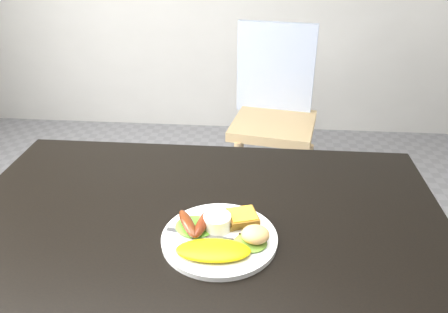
{
  "coord_description": "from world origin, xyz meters",
  "views": [
    {
      "loc": [
        0.13,
        -0.85,
        1.38
      ],
      "look_at": [
        0.05,
        0.05,
        0.9
      ],
      "focal_mm": 35.0,
      "sensor_mm": 36.0,
      "label": 1
    }
  ],
  "objects": [
    {
      "name": "sausage_b",
      "position": [
        0.01,
        -0.05,
        0.78
      ],
      "size": [
        0.05,
        0.11,
        0.03
      ],
      "primitive_type": "ellipsoid",
      "rotation": [
        0.0,
        0.0,
        -0.21
      ],
      "color": "maroon",
      "rests_on": "lettuce_left"
    },
    {
      "name": "lettuce_left",
      "position": [
        -0.01,
        -0.05,
        0.77
      ],
      "size": [
        0.12,
        0.12,
        0.01
      ],
      "primitive_type": "ellipsoid",
      "rotation": [
        0.0,
        0.0,
        -0.43
      ],
      "color": "#558F21",
      "rests_on": "plate"
    },
    {
      "name": "dining_chair",
      "position": [
        0.21,
        1.26,
        0.45
      ],
      "size": [
        0.48,
        0.48,
        0.05
      ],
      "primitive_type": "cube",
      "rotation": [
        0.0,
        0.0,
        -0.18
      ],
      "color": "tan",
      "rests_on": "ground"
    },
    {
      "name": "dining_table",
      "position": [
        0.0,
        0.0,
        0.73
      ],
      "size": [
        1.2,
        0.8,
        0.04
      ],
      "primitive_type": "cube",
      "color": "black",
      "rests_on": "ground"
    },
    {
      "name": "toast_a",
      "position": [
        0.09,
        -0.01,
        0.77
      ],
      "size": [
        0.09,
        0.09,
        0.01
      ],
      "primitive_type": "cube",
      "rotation": [
        0.0,
        0.0,
        0.47
      ],
      "color": "olive",
      "rests_on": "plate"
    },
    {
      "name": "toast_b",
      "position": [
        0.1,
        -0.02,
        0.78
      ],
      "size": [
        0.08,
        0.08,
        0.01
      ],
      "primitive_type": "cube",
      "rotation": [
        0.0,
        0.0,
        0.31
      ],
      "color": "#985720",
      "rests_on": "toast_a"
    },
    {
      "name": "omelette",
      "position": [
        0.05,
        -0.13,
        0.77
      ],
      "size": [
        0.16,
        0.08,
        0.02
      ],
      "primitive_type": "ellipsoid",
      "rotation": [
        0.0,
        0.0,
        0.05
      ],
      "color": "#D8D00B",
      "rests_on": "plate"
    },
    {
      "name": "lettuce_right",
      "position": [
        0.12,
        -0.09,
        0.77
      ],
      "size": [
        0.08,
        0.07,
        0.01
      ],
      "primitive_type": "ellipsoid",
      "rotation": [
        0.0,
        0.0,
        -0.09
      ],
      "color": "#46821A",
      "rests_on": "plate"
    },
    {
      "name": "person",
      "position": [
        0.35,
        0.63,
        0.69
      ],
      "size": [
        0.53,
        0.38,
        1.39
      ],
      "primitive_type": "imported",
      "rotation": [
        0.0,
        0.0,
        3.24
      ],
      "color": "navy",
      "rests_on": "ground"
    },
    {
      "name": "sausage_a",
      "position": [
        -0.02,
        -0.06,
        0.78
      ],
      "size": [
        0.07,
        0.11,
        0.03
      ],
      "primitive_type": "ellipsoid",
      "rotation": [
        0.0,
        0.0,
        0.46
      ],
      "color": "#5B2D12",
      "rests_on": "lettuce_left"
    },
    {
      "name": "fork",
      "position": [
        0.01,
        -0.08,
        0.76
      ],
      "size": [
        0.17,
        0.04,
        0.0
      ],
      "primitive_type": "cube",
      "rotation": [
        0.0,
        0.0,
        -0.18
      ],
      "color": "#ADAFB7",
      "rests_on": "plate"
    },
    {
      "name": "ramekin",
      "position": [
        0.05,
        -0.05,
        0.78
      ],
      "size": [
        0.08,
        0.08,
        0.04
      ],
      "primitive_type": "cylinder",
      "rotation": [
        0.0,
        0.0,
        -0.35
      ],
      "color": "white",
      "rests_on": "plate"
    },
    {
      "name": "plate",
      "position": [
        0.05,
        -0.07,
        0.76
      ],
      "size": [
        0.26,
        0.26,
        0.01
      ],
      "primitive_type": "cylinder",
      "color": "white",
      "rests_on": "dining_table"
    },
    {
      "name": "potato_salad",
      "position": [
        0.13,
        -0.09,
        0.79
      ],
      "size": [
        0.07,
        0.06,
        0.03
      ],
      "primitive_type": "ellipsoid",
      "rotation": [
        0.0,
        0.0,
        0.09
      ],
      "color": "#CBC886",
      "rests_on": "lettuce_right"
    }
  ]
}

